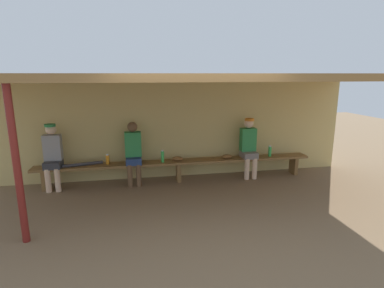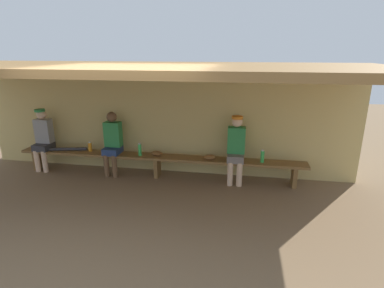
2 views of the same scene
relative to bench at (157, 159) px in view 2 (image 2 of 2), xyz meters
name	(u,v)px [view 2 (image 2 of 2)]	position (x,y,z in m)	size (l,w,h in m)	color
ground_plane	(131,213)	(0.00, -1.55, -0.39)	(24.00, 24.00, 0.00)	brown
back_wall	(162,121)	(0.00, 0.45, 0.71)	(8.00, 0.20, 2.20)	tan
dugout_roof	(139,68)	(0.00, -0.85, 1.87)	(8.00, 2.80, 0.12)	olive
bench	(157,159)	(0.00, 0.00, 0.00)	(6.00, 0.36, 0.46)	brown
player_in_red	(112,141)	(-0.95, 0.00, 0.34)	(0.34, 0.42, 1.34)	navy
player_rightmost	(236,146)	(1.61, 0.00, 0.36)	(0.34, 0.42, 1.34)	slate
player_in_blue	(43,137)	(-2.56, 0.00, 0.36)	(0.34, 0.42, 1.34)	#333338
water_bottle_clear	(90,147)	(-1.49, 0.04, 0.17)	(0.07, 0.07, 0.21)	orange
water_bottle_orange	(262,156)	(2.12, -0.02, 0.19)	(0.07, 0.07, 0.25)	green
water_bottle_green	(140,150)	(-0.35, -0.04, 0.20)	(0.07, 0.07, 0.27)	green
baseball_glove_tan	(210,157)	(1.10, -0.01, 0.12)	(0.24, 0.17, 0.09)	brown
baseball_glove_worn	(157,153)	(-0.01, 0.02, 0.12)	(0.24, 0.17, 0.09)	brown
baseball_bat	(68,149)	(-1.99, 0.00, 0.11)	(0.07, 0.07, 0.81)	#333338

